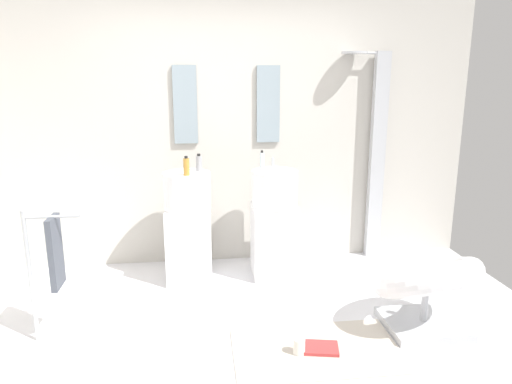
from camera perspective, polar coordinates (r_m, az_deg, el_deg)
ground_plane at (r=3.43m, az=-1.46°, el=-18.28°), size 4.80×3.60×0.04m
rear_partition at (r=4.58m, az=-3.55°, el=7.43°), size 4.80×0.10×2.60m
pedestal_sink_left at (r=4.25m, az=-8.28°, el=-4.10°), size 0.42×0.42×1.10m
pedestal_sink_right at (r=4.30m, az=2.23°, el=-3.76°), size 0.42×0.42×1.10m
vanity_mirror_left at (r=4.49m, az=-8.63°, el=10.47°), size 0.22×0.03×0.72m
vanity_mirror_right at (r=4.53m, az=1.49°, el=10.64°), size 0.22×0.03×0.72m
shower_column at (r=4.81m, az=14.41°, el=4.67°), size 0.49×0.24×2.05m
lounge_chair at (r=3.66m, az=20.08°, el=-10.48°), size 1.02×1.02×0.65m
towel_rack at (r=3.48m, az=-23.69°, el=-7.08°), size 0.37×0.22×0.95m
area_rug at (r=3.37m, az=7.35°, el=-18.51°), size 1.13×0.68×0.01m
magazine_red at (r=3.36m, az=7.49°, el=-18.32°), size 0.31×0.23×0.02m
coffee_mug at (r=3.28m, az=5.29°, el=-18.24°), size 0.08×0.08×0.11m
soap_bottle_amber at (r=3.99m, az=-8.49°, el=3.10°), size 0.05×0.05×0.17m
soap_bottle_clear at (r=4.14m, az=0.74°, el=3.74°), size 0.04×0.04×0.18m
soap_bottle_grey at (r=4.19m, az=-6.98°, el=3.54°), size 0.05×0.05×0.15m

